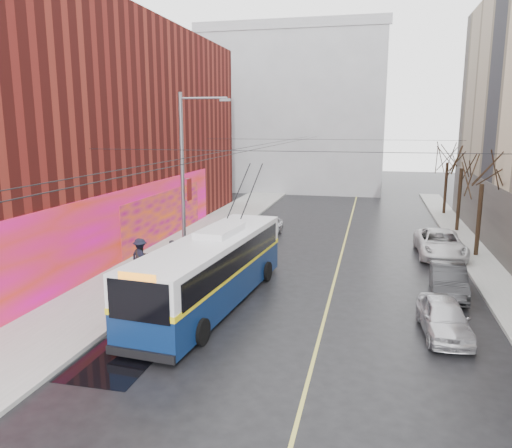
{
  "coord_description": "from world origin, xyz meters",
  "views": [
    {
      "loc": [
        3.11,
        -13.67,
        7.45
      ],
      "look_at": [
        -1.97,
        7.88,
        3.01
      ],
      "focal_mm": 35.0,
      "sensor_mm": 36.0,
      "label": 1
    }
  ],
  "objects": [
    {
      "name": "pedestrian_b",
      "position": [
        -7.82,
        8.15,
        1.02
      ],
      "size": [
        1.04,
        1.08,
        1.75
      ],
      "primitive_type": "imported",
      "rotation": [
        0.0,
        0.0,
        0.92
      ],
      "color": "black",
      "rests_on": "sidewalk_left"
    },
    {
      "name": "tree_far",
      "position": [
        9.0,
        30.0,
        5.14
      ],
      "size": [
        3.2,
        3.2,
        6.57
      ],
      "color": "black",
      "rests_on": "ground"
    },
    {
      "name": "trolleybus",
      "position": [
        -3.27,
        5.37,
        1.53
      ],
      "size": [
        3.51,
        11.75,
        5.5
      ],
      "rotation": [
        0.0,
        0.0,
        -0.09
      ],
      "color": "#091D46",
      "rests_on": "ground"
    },
    {
      "name": "pedestrian_c",
      "position": [
        -7.87,
        8.1,
        1.07
      ],
      "size": [
        1.36,
        1.12,
        1.83
      ],
      "primitive_type": "imported",
      "rotation": [
        0.0,
        0.0,
        2.7
      ],
      "color": "black",
      "rests_on": "sidewalk_left"
    },
    {
      "name": "parked_car_a",
      "position": [
        5.8,
        4.26,
        0.66
      ],
      "size": [
        1.86,
        4.0,
        1.32
      ],
      "primitive_type": "imported",
      "rotation": [
        0.0,
        0.0,
        0.08
      ],
      "color": "silver",
      "rests_on": "ground"
    },
    {
      "name": "building_left",
      "position": [
        -15.99,
        13.99,
        6.99
      ],
      "size": [
        12.11,
        36.0,
        14.0
      ],
      "color": "#551511",
      "rests_on": "ground"
    },
    {
      "name": "lane_line",
      "position": [
        1.5,
        14.0,
        0.0
      ],
      "size": [
        0.12,
        50.0,
        0.01
      ],
      "primitive_type": "cube",
      "color": "#BFB74C",
      "rests_on": "ground"
    },
    {
      "name": "sidewalk_left",
      "position": [
        -8.0,
        12.0,
        0.07
      ],
      "size": [
        4.0,
        60.0,
        0.15
      ],
      "primitive_type": "cube",
      "color": "gray",
      "rests_on": "ground"
    },
    {
      "name": "parked_car_c",
      "position": [
        7.0,
        15.74,
        0.75
      ],
      "size": [
        2.63,
        5.47,
        1.5
      ],
      "primitive_type": "imported",
      "rotation": [
        0.0,
        0.0,
        0.02
      ],
      "color": "silver",
      "rests_on": "ground"
    },
    {
      "name": "pedestrian_a",
      "position": [
        -6.64,
        9.29,
        0.92
      ],
      "size": [
        0.46,
        0.62,
        1.54
      ],
      "primitive_type": "imported",
      "rotation": [
        0.0,
        0.0,
        1.74
      ],
      "color": "black",
      "rests_on": "sidewalk_left"
    },
    {
      "name": "pigeons_flying",
      "position": [
        -1.57,
        10.58,
        7.01
      ],
      "size": [
        3.43,
        2.51,
        2.21
      ],
      "color": "slate"
    },
    {
      "name": "puddle",
      "position": [
        -4.69,
        -0.41,
        0.0
      ],
      "size": [
        2.46,
        3.12,
        0.01
      ],
      "primitive_type": "cube",
      "color": "black",
      "rests_on": "ground"
    },
    {
      "name": "sidewalk_right",
      "position": [
        9.0,
        12.0,
        0.07
      ],
      "size": [
        2.0,
        60.0,
        0.15
      ],
      "primitive_type": "cube",
      "color": "gray",
      "rests_on": "ground"
    },
    {
      "name": "tree_mid",
      "position": [
        9.0,
        23.0,
        5.25
      ],
      "size": [
        3.2,
        3.2,
        6.68
      ],
      "color": "black",
      "rests_on": "ground"
    },
    {
      "name": "building_far",
      "position": [
        -6.0,
        44.99,
        9.02
      ],
      "size": [
        20.5,
        12.1,
        18.0
      ],
      "color": "gray",
      "rests_on": "ground"
    },
    {
      "name": "following_car",
      "position": [
        -3.78,
        18.6,
        0.67
      ],
      "size": [
        1.95,
        4.06,
        1.34
      ],
      "primitive_type": "imported",
      "rotation": [
        0.0,
        0.0,
        -0.1
      ],
      "color": "#AAAAAF",
      "rests_on": "ground"
    },
    {
      "name": "streetlight_pole",
      "position": [
        -6.14,
        10.0,
        4.85
      ],
      "size": [
        2.65,
        0.6,
        9.0
      ],
      "color": "slate",
      "rests_on": "ground"
    },
    {
      "name": "tree_near",
      "position": [
        9.0,
        16.0,
        4.98
      ],
      "size": [
        3.2,
        3.2,
        6.4
      ],
      "color": "black",
      "rests_on": "ground"
    },
    {
      "name": "parked_car_b",
      "position": [
        6.54,
        8.76,
        0.68
      ],
      "size": [
        1.67,
        4.19,
        1.36
      ],
      "primitive_type": "imported",
      "rotation": [
        0.0,
        0.0,
        -0.06
      ],
      "color": "#252527",
      "rests_on": "ground"
    },
    {
      "name": "catenary_wires",
      "position": [
        -2.54,
        14.77,
        6.25
      ],
      "size": [
        18.0,
        60.0,
        0.22
      ],
      "color": "black"
    },
    {
      "name": "ground",
      "position": [
        0.0,
        0.0,
        0.0
      ],
      "size": [
        140.0,
        140.0,
        0.0
      ],
      "primitive_type": "plane",
      "color": "black",
      "rests_on": "ground"
    }
  ]
}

